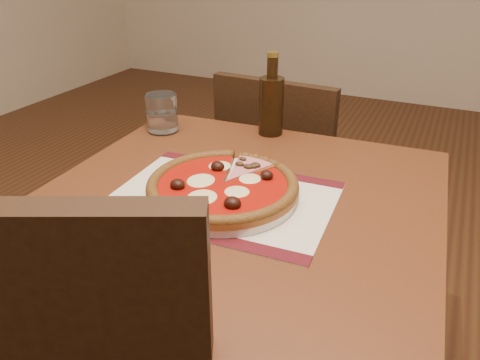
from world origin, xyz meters
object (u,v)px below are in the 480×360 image
Objects in this scene: table at (236,239)px; chair_far at (283,176)px; pizza at (223,185)px; water_glass at (162,113)px; plate at (223,193)px; bottle at (271,103)px.

chair_far reaches higher than table.
pizza is 0.42m from water_glass.
water_glass is at bearing 143.40° from table.
pizza is at bearing 102.14° from chair_far.
pizza is (-0.00, -0.00, 0.02)m from plate.
table is at bearing 31.69° from plate.
chair_far is at bearing 98.60° from plate.
bottle reaches higher than chair_far.
plate is 0.42m from water_glass.
bottle reaches higher than water_glass.
chair_far is at bearing 59.76° from water_glass.
chair_far is 3.88× the size of bottle.
chair_far is 8.29× the size of water_glass.
table is at bearing 31.83° from pizza.
water_glass is (-0.32, 0.27, 0.04)m from plate.
pizza is 0.38m from bottle.
bottle is (0.05, -0.27, 0.35)m from chair_far.
water_glass is (-0.34, 0.25, 0.15)m from table.
bottle is at bearing 96.69° from plate.
plate is 0.98× the size of pizza.
water_glass is (-0.22, -0.38, 0.32)m from chair_far.
pizza is at bearing -39.99° from water_glass.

